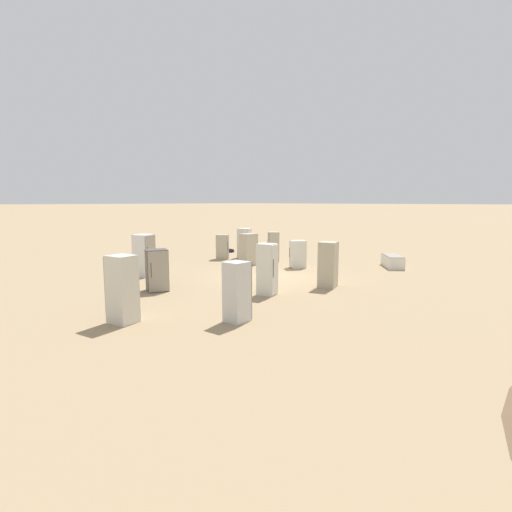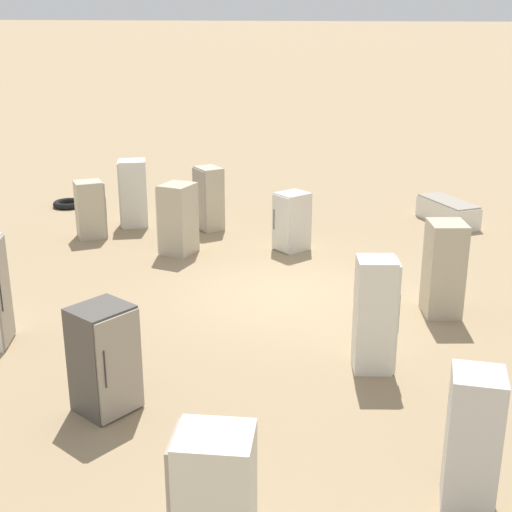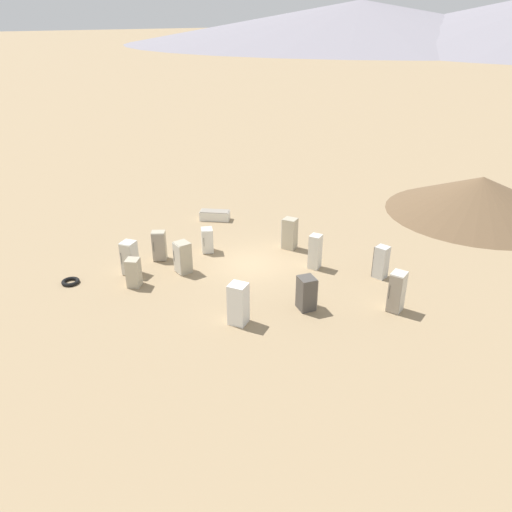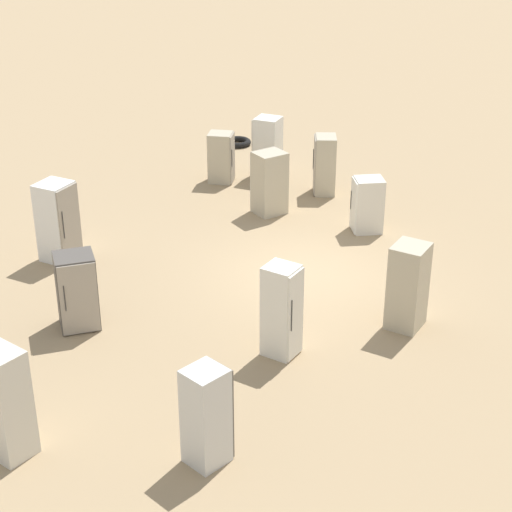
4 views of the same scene
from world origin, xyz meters
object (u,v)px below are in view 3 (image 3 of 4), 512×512
discarded_fridge_0 (215,215)px  discarded_fridge_4 (134,272)px  scrap_tire (71,282)px  discarded_fridge_1 (159,246)px  discarded_fridge_10 (183,257)px  discarded_fridge_2 (290,233)px  discarded_fridge_11 (381,262)px  discarded_fridge_3 (397,292)px  discarded_fridge_5 (238,304)px  discarded_fridge_8 (315,252)px  discarded_fridge_7 (207,240)px  discarded_fridge_9 (307,293)px  discarded_fridge_6 (129,258)px

discarded_fridge_0 → discarded_fridge_4: size_ratio=1.36×
scrap_tire → discarded_fridge_4: bearing=41.9°
discarded_fridge_1 → discarded_fridge_10: discarded_fridge_10 is taller
discarded_fridge_2 → discarded_fridge_11: size_ratio=1.05×
discarded_fridge_1 → discarded_fridge_11: (9.70, 6.96, 0.03)m
discarded_fridge_3 → discarded_fridge_4: discarded_fridge_3 is taller
discarded_fridge_5 → discarded_fridge_8: bearing=78.1°
discarded_fridge_7 → discarded_fridge_10: discarded_fridge_10 is taller
discarded_fridge_2 → discarded_fridge_9: size_ratio=1.14×
discarded_fridge_1 → discarded_fridge_7: 2.76m
discarded_fridge_2 → discarded_fridge_3: bearing=-119.4°
discarded_fridge_0 → discarded_fridge_11: 12.24m
discarded_fridge_0 → discarded_fridge_5: discarded_fridge_5 is taller
discarded_fridge_8 → discarded_fridge_2: bearing=144.7°
discarded_fridge_10 → discarded_fridge_1: bearing=8.4°
discarded_fridge_7 → discarded_fridge_10: 2.75m
discarded_fridge_9 → discarded_fridge_8: bearing=148.3°
discarded_fridge_1 → discarded_fridge_5: size_ratio=0.87×
discarded_fridge_8 → scrap_tire: size_ratio=2.12×
discarded_fridge_1 → discarded_fridge_8: (6.64, 5.39, 0.11)m
discarded_fridge_4 → discarded_fridge_6: discarded_fridge_6 is taller
discarded_fridge_1 → discarded_fridge_9: size_ratio=1.04×
discarded_fridge_7 → scrap_tire: bearing=19.7°
discarded_fridge_5 → discarded_fridge_7: 7.67m
discarded_fridge_11 → discarded_fridge_4: bearing=135.6°
discarded_fridge_2 → discarded_fridge_5: discarded_fridge_5 is taller
discarded_fridge_10 → discarded_fridge_0: bearing=-45.0°
discarded_fridge_0 → discarded_fridge_7: bearing=6.5°
discarded_fridge_11 → scrap_tire: (-10.58, -11.82, -0.77)m
discarded_fridge_9 → discarded_fridge_11: size_ratio=0.93×
discarded_fridge_2 → discarded_fridge_7: size_ratio=1.29×
discarded_fridge_9 → discarded_fridge_10: 7.18m
discarded_fridge_1 → discarded_fridge_10: size_ratio=0.99×
discarded_fridge_0 → discarded_fridge_8: 9.18m
discarded_fridge_10 → scrap_tire: size_ratio=1.90×
discarded_fridge_7 → scrap_tire: size_ratio=1.59×
scrap_tire → discarded_fridge_9: bearing=34.1°
discarded_fridge_1 → discarded_fridge_3: bearing=153.8°
discarded_fridge_2 → discarded_fridge_3: 8.19m
discarded_fridge_7 → discarded_fridge_3: bearing=135.2°
discarded_fridge_5 → discarded_fridge_8: (-1.11, 6.56, -0.02)m
discarded_fridge_2 → discarded_fridge_9: 6.73m
discarded_fridge_7 → discarded_fridge_8: bearing=151.1°
discarded_fridge_4 → discarded_fridge_11: 12.55m
discarded_fridge_8 → discarded_fridge_9: (2.41, -3.52, -0.14)m
discarded_fridge_6 → discarded_fridge_10: size_ratio=1.06×
discarded_fridge_1 → discarded_fridge_11: discarded_fridge_11 is taller
discarded_fridge_0 → discarded_fridge_10: discarded_fridge_10 is taller
discarded_fridge_8 → discarded_fridge_11: size_ratio=1.09×
discarded_fridge_7 → discarded_fridge_2: bearing=176.1°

